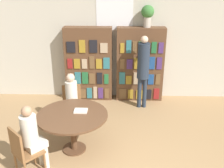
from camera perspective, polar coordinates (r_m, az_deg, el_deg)
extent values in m
cube|color=beige|center=(6.78, 0.55, 9.22)|extent=(6.40, 0.06, 3.00)
cube|color=white|center=(6.61, 0.57, 16.35)|extent=(0.90, 0.01, 1.10)
cube|color=brown|center=(6.79, -5.07, 4.34)|extent=(1.20, 0.32, 1.90)
cube|color=#2D707A|center=(6.97, -8.83, -1.87)|extent=(0.09, 0.02, 0.31)
cube|color=navy|center=(6.95, -7.61, -1.89)|extent=(0.11, 0.02, 0.31)
cube|color=brown|center=(6.93, -6.25, -2.13)|extent=(0.14, 0.02, 0.25)
cube|color=#2D707A|center=(6.91, -4.93, -1.99)|extent=(0.13, 0.02, 0.29)
cube|color=tan|center=(6.88, -3.66, -1.87)|extent=(0.09, 0.02, 0.33)
cube|color=#4C2D6B|center=(6.88, -2.49, -1.99)|extent=(0.13, 0.02, 0.30)
cube|color=brown|center=(6.87, -1.16, -2.11)|extent=(0.11, 0.02, 0.27)
cube|color=tan|center=(6.82, -8.94, 1.16)|extent=(0.15, 0.02, 0.27)
cube|color=#2D707A|center=(6.78, -7.44, 1.31)|extent=(0.15, 0.02, 0.31)
cube|color=#236638|center=(6.75, -5.87, 1.31)|extent=(0.15, 0.02, 0.31)
cube|color=brown|center=(6.74, -4.38, 1.15)|extent=(0.14, 0.02, 0.28)
cube|color=black|center=(6.72, -2.73, 1.24)|extent=(0.14, 0.02, 0.30)
cube|color=#236638|center=(6.71, -1.23, 1.07)|extent=(0.11, 0.02, 0.26)
cube|color=maroon|center=(6.68, -9.15, 4.41)|extent=(0.13, 0.02, 0.26)
cube|color=olive|center=(6.65, -7.65, 4.39)|extent=(0.15, 0.02, 0.25)
cube|color=tan|center=(6.63, -6.02, 4.37)|extent=(0.13, 0.02, 0.25)
cube|color=brown|center=(6.59, -4.40, 4.68)|extent=(0.12, 0.02, 0.32)
cube|color=olive|center=(6.59, -2.86, 4.39)|extent=(0.15, 0.02, 0.25)
cube|color=#2D707A|center=(6.57, -1.21, 4.54)|extent=(0.16, 0.02, 0.29)
cube|color=black|center=(6.56, -8.94, 7.92)|extent=(0.21, 0.02, 0.27)
cube|color=olive|center=(6.51, -6.53, 8.12)|extent=(0.15, 0.02, 0.32)
cube|color=black|center=(6.47, -4.10, 8.15)|extent=(0.20, 0.02, 0.32)
cube|color=tan|center=(6.46, -1.77, 7.83)|extent=(0.18, 0.02, 0.24)
cube|color=brown|center=(6.77, 6.09, 4.24)|extent=(1.20, 0.32, 1.90)
cube|color=brown|center=(6.87, 2.35, -2.12)|extent=(0.18, 0.02, 0.28)
cube|color=olive|center=(6.88, 4.05, -2.23)|extent=(0.14, 0.02, 0.26)
cube|color=olive|center=(6.90, 5.97, -2.31)|extent=(0.17, 0.02, 0.24)
cube|color=black|center=(6.91, 7.83, -2.23)|extent=(0.18, 0.02, 0.26)
cube|color=maroon|center=(6.93, 9.63, -2.11)|extent=(0.14, 0.02, 0.30)
cube|color=#2D707A|center=(6.70, 2.22, 1.27)|extent=(0.15, 0.02, 0.32)
cube|color=olive|center=(6.72, 3.66, 0.88)|extent=(0.14, 0.02, 0.23)
cube|color=tan|center=(6.71, 5.23, 1.21)|extent=(0.12, 0.02, 0.32)
cube|color=black|center=(6.73, 6.89, 1.08)|extent=(0.14, 0.02, 0.29)
cube|color=navy|center=(6.76, 8.46, 0.98)|extent=(0.14, 0.02, 0.27)
cube|color=brown|center=(6.78, 9.95, 1.00)|extent=(0.11, 0.02, 0.28)
cube|color=brown|center=(6.57, 2.24, 4.43)|extent=(0.11, 0.02, 0.27)
cube|color=#4C2D6B|center=(6.57, 3.83, 4.31)|extent=(0.14, 0.02, 0.25)
cube|color=olive|center=(6.58, 5.44, 4.46)|extent=(0.14, 0.02, 0.29)
cube|color=#236638|center=(6.59, 6.97, 4.58)|extent=(0.12, 0.02, 0.33)
cube|color=navy|center=(6.61, 8.60, 4.52)|extent=(0.16, 0.02, 0.32)
cube|color=#4C2D6B|center=(6.64, 10.26, 4.43)|extent=(0.13, 0.02, 0.31)
cube|color=olive|center=(6.45, 2.24, 7.82)|extent=(0.09, 0.02, 0.25)
cube|color=#2D707A|center=(6.45, 3.67, 8.10)|extent=(0.12, 0.02, 0.32)
cube|color=brown|center=(6.46, 5.01, 7.97)|extent=(0.11, 0.02, 0.29)
cube|color=#236638|center=(6.47, 6.31, 7.91)|extent=(0.13, 0.02, 0.29)
cube|color=olive|center=(6.49, 7.75, 7.76)|extent=(0.10, 0.02, 0.26)
cube|color=#236638|center=(6.50, 9.14, 7.82)|extent=(0.12, 0.02, 0.28)
cube|color=#4C2D6B|center=(6.53, 10.61, 7.72)|extent=(0.12, 0.02, 0.27)
cylinder|color=#B7AD9E|center=(6.53, 7.66, 13.20)|extent=(0.17, 0.17, 0.25)
sphere|color=#387033|center=(6.50, 7.78, 15.34)|extent=(0.31, 0.31, 0.31)
cylinder|color=brown|center=(5.18, -8.17, -13.74)|extent=(0.44, 0.44, 0.03)
cylinder|color=brown|center=(4.98, -8.39, -10.39)|extent=(0.12, 0.12, 0.69)
cylinder|color=brown|center=(4.79, -8.64, -6.73)|extent=(1.28, 1.28, 0.04)
cube|color=brown|center=(4.58, -17.69, -13.92)|extent=(0.57, 0.57, 0.04)
cube|color=brown|center=(4.39, -20.17, -12.16)|extent=(0.31, 0.30, 0.45)
cylinder|color=brown|center=(4.89, -16.56, -14.34)|extent=(0.04, 0.04, 0.40)
cylinder|color=brown|center=(4.65, -14.42, -16.29)|extent=(0.04, 0.04, 0.40)
cylinder|color=brown|center=(4.79, -20.22, -15.80)|extent=(0.04, 0.04, 0.40)
cube|color=brown|center=(5.74, -8.60, -5.20)|extent=(0.47, 0.47, 0.04)
cube|color=brown|center=(5.79, -8.77, -2.23)|extent=(0.40, 0.11, 0.45)
cylinder|color=brown|center=(5.69, -6.72, -7.83)|extent=(0.04, 0.04, 0.40)
cylinder|color=brown|center=(5.70, -10.17, -8.03)|extent=(0.04, 0.04, 0.40)
cylinder|color=brown|center=(5.99, -6.87, -6.20)|extent=(0.04, 0.04, 0.40)
cylinder|color=brown|center=(5.99, -10.14, -6.39)|extent=(0.04, 0.04, 0.40)
cube|color=beige|center=(5.57, -8.62, -5.13)|extent=(0.30, 0.36, 0.12)
cylinder|color=beige|center=(5.51, -8.82, -1.89)|extent=(0.25, 0.25, 0.50)
sphere|color=#DBB293|center=(5.38, -9.03, 1.37)|extent=(0.17, 0.17, 0.17)
cylinder|color=beige|center=(5.61, -7.74, -8.13)|extent=(0.10, 0.10, 0.44)
cylinder|color=beige|center=(5.61, -9.13, -8.21)|extent=(0.10, 0.10, 0.44)
cube|color=beige|center=(4.59, -16.24, -12.47)|extent=(0.41, 0.41, 0.12)
cylinder|color=beige|center=(4.39, -17.59, -9.51)|extent=(0.26, 0.26, 0.50)
sphere|color=#A37A5B|center=(4.23, -18.12, -5.67)|extent=(0.17, 0.17, 0.17)
cylinder|color=beige|center=(4.84, -15.13, -14.33)|extent=(0.10, 0.10, 0.44)
cylinder|color=beige|center=(4.74, -14.21, -15.14)|extent=(0.10, 0.10, 0.44)
cylinder|color=#232D3D|center=(6.50, 5.97, -1.86)|extent=(0.10, 0.10, 0.78)
cylinder|color=#232D3D|center=(6.51, 7.10, -1.87)|extent=(0.10, 0.10, 0.78)
cylinder|color=#232D3D|center=(6.21, 6.86, 5.00)|extent=(0.28, 0.28, 0.85)
sphere|color=#DBB293|center=(6.08, 7.08, 9.58)|extent=(0.17, 0.17, 0.17)
cylinder|color=#232D3D|center=(6.41, 7.52, 7.49)|extent=(0.07, 0.30, 0.07)
cube|color=silver|center=(4.84, -6.81, -5.81)|extent=(0.24, 0.18, 0.03)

